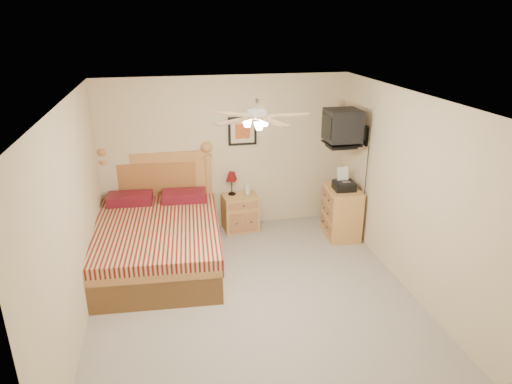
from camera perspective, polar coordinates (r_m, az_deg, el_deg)
floor at (r=5.94m, az=-0.31°, el=-13.04°), size 4.50×4.50×0.00m
ceiling at (r=4.98m, az=-0.37°, el=11.50°), size 4.00×4.50×0.04m
wall_back at (r=7.43m, az=-3.77°, el=4.78°), size 4.00×0.04×2.50m
wall_front at (r=3.44m, az=7.37°, el=-16.27°), size 4.00×0.04×2.50m
wall_left at (r=5.35m, az=-21.88°, el=-3.41°), size 0.04×4.50×2.50m
wall_right at (r=6.03m, az=18.65°, el=-0.26°), size 0.04×4.50×2.50m
bed at (r=6.48m, az=-12.70°, el=-3.01°), size 1.88×2.39×1.48m
nightstand at (r=7.55m, az=-1.97°, el=-2.57°), size 0.59×0.46×0.60m
table_lamp at (r=7.43m, az=-3.05°, el=1.10°), size 0.27×0.27×0.39m
lotion_bottle at (r=7.45m, az=-1.11°, el=0.56°), size 0.12×0.12×0.23m
framed_picture at (r=7.36m, az=-1.71°, el=7.63°), size 0.46×0.04×0.46m
dresser at (r=7.42m, az=10.64°, el=-2.49°), size 0.53×0.73×0.82m
fax_machine at (r=7.16m, az=11.00°, el=1.54°), size 0.34×0.36×0.34m
magazine_lower at (r=7.48m, az=9.85°, el=1.20°), size 0.23×0.28×0.02m
magazine_upper at (r=7.48m, az=10.09°, el=1.36°), size 0.24×0.29×0.02m
wall_tv at (r=6.90m, az=11.92°, el=7.90°), size 0.56×0.46×0.58m
ceiling_fan at (r=4.82m, az=0.11°, el=9.47°), size 1.14×1.14×0.28m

